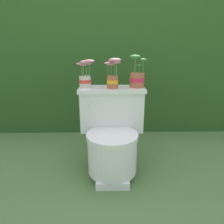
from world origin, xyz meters
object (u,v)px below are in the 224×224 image
(potted_plant_left, at_px, (85,75))
(potted_plant_midleft, at_px, (113,76))
(toilet, at_px, (112,134))
(potted_plant_middle, at_px, (137,78))

(potted_plant_left, height_order, potted_plant_midleft, potted_plant_midleft)
(toilet, distance_m, potted_plant_midleft, 0.45)
(potted_plant_left, bearing_deg, toilet, -35.40)
(potted_plant_middle, bearing_deg, potted_plant_midleft, -171.25)
(potted_plant_middle, bearing_deg, potted_plant_left, 178.53)
(toilet, relative_size, potted_plant_middle, 2.61)
(toilet, height_order, potted_plant_middle, potted_plant_middle)
(potted_plant_left, bearing_deg, potted_plant_middle, -1.47)
(potted_plant_midleft, bearing_deg, potted_plant_middle, 8.75)
(toilet, height_order, potted_plant_left, potted_plant_left)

